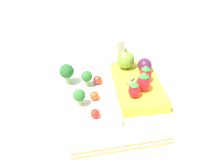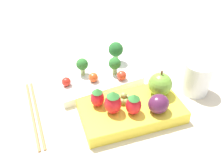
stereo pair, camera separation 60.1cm
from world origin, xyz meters
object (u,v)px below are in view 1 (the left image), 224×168
broccoli_floret_2 (87,77)px  drinking_cup (115,49)px  strawberry_2 (134,90)px  strawberry_1 (145,73)px  strawberry_0 (143,82)px  plum (145,65)px  grape_cluster (131,81)px  bento_box_fruit (137,85)px  broccoli_floret_0 (67,72)px  bento_box_savoury (85,100)px  apple (125,60)px  cherry_tomato_2 (97,80)px  cherry_tomato_1 (95,113)px  chopsticks_pair (124,148)px  cherry_tomato_0 (94,96)px  broccoli_floret_1 (79,96)px

broccoli_floret_2 → drinking_cup: size_ratio=0.59×
broccoli_floret_2 → strawberry_2: size_ratio=1.03×
broccoli_floret_2 → strawberry_1: 0.15m
strawberry_0 → drinking_cup: size_ratio=0.69×
plum → grape_cluster: bearing=129.3°
bento_box_fruit → broccoli_floret_0: 0.18m
bento_box_savoury → apple: size_ratio=3.42×
cherry_tomato_2 → plum: 0.13m
strawberry_2 → grape_cluster: 0.06m
cherry_tomato_1 → strawberry_2: size_ratio=0.48×
drinking_cup → chopsticks_pair: drinking_cup is taller
cherry_tomato_2 → broccoli_floret_2: bearing=97.9°
bento_box_fruit → strawberry_1: strawberry_1 is taller
strawberry_0 → drinking_cup: (0.21, 0.00, -0.02)m
bento_box_fruit → cherry_tomato_0: 0.13m
bento_box_savoury → cherry_tomato_2: cherry_tomato_2 is taller
bento_box_savoury → broccoli_floret_0: size_ratio=3.59×
broccoli_floret_2 → grape_cluster: 0.11m
bento_box_savoury → bento_box_fruit: size_ratio=0.91×
strawberry_1 → bento_box_savoury: bearing=94.7°
bento_box_savoury → cherry_tomato_0: 0.03m
bento_box_fruit → strawberry_2: size_ratio=5.14×
cherry_tomato_0 → plum: (0.07, -0.16, 0.02)m
strawberry_0 → chopsticks_pair: (-0.14, 0.10, -0.05)m
broccoli_floret_2 → drinking_cup: 0.19m
apple → drinking_cup: 0.10m
grape_cluster → chopsticks_pair: bearing=154.7°
bento_box_savoury → broccoli_floret_2: size_ratio=4.53×
plum → drinking_cup: (0.13, 0.04, -0.01)m
drinking_cup → cherry_tomato_1: bearing=153.4°
drinking_cup → cherry_tomato_0: bearing=149.7°
strawberry_2 → cherry_tomato_0: bearing=71.7°
bento_box_fruit → broccoli_floret_1: 0.17m
bento_box_fruit → chopsticks_pair: (-0.18, 0.10, -0.01)m
plum → chopsticks_pair: (-0.21, 0.13, -0.04)m
plum → apple: bearing=51.8°
broccoli_floret_0 → broccoli_floret_1: size_ratio=1.29×
cherry_tomato_2 → plum: (0.01, -0.13, 0.02)m
broccoli_floret_0 → strawberry_1: same height
bento_box_savoury → strawberry_0: bearing=-100.1°
cherry_tomato_0 → strawberry_2: (-0.03, -0.09, 0.02)m
cherry_tomato_0 → apple: bearing=-48.2°
plum → chopsticks_pair: bearing=147.8°
broccoli_floret_0 → chopsticks_pair: bearing=-162.8°
cherry_tomato_1 → strawberry_2: bearing=-72.6°
bento_box_fruit → chopsticks_pair: 0.20m
bento_box_savoury → broccoli_floret_2: broccoli_floret_2 is taller
apple → chopsticks_pair: (-0.25, 0.09, -0.05)m
chopsticks_pair → cherry_tomato_2: bearing=-0.5°
broccoli_floret_1 → grape_cluster: 0.14m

